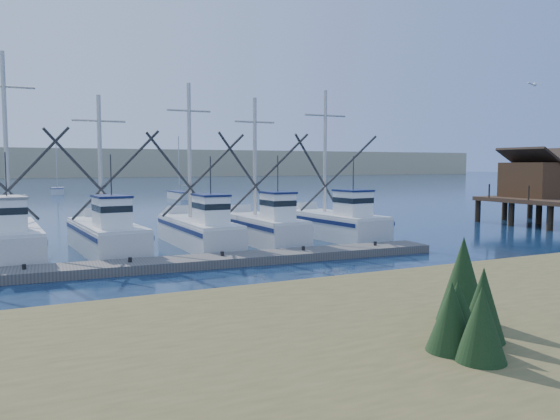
% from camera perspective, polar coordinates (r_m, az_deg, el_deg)
% --- Properties ---
extents(ground, '(500.00, 500.00, 0.00)m').
position_cam_1_polar(ground, '(21.81, 13.89, -7.13)').
color(ground, '#0C1B37').
rests_on(ground, ground).
extents(shore_bank, '(40.00, 10.00, 1.60)m').
position_cam_1_polar(shore_bank, '(9.30, 15.39, -18.47)').
color(shore_bank, '#4C422D').
rests_on(shore_bank, ground).
extents(floating_dock, '(29.23, 3.33, 0.39)m').
position_cam_1_polar(floating_dock, '(23.69, -15.39, -5.74)').
color(floating_dock, '#5F5A55').
rests_on(floating_dock, ground).
extents(dune_ridge, '(360.00, 60.00, 10.00)m').
position_cam_1_polar(dune_ridge, '(226.81, -22.39, 4.55)').
color(dune_ridge, tan).
rests_on(dune_ridge, ground).
extents(trawler_fleet, '(28.51, 8.66, 9.89)m').
position_cam_1_polar(trawler_fleet, '(28.40, -16.46, -2.51)').
color(trawler_fleet, silver).
rests_on(trawler_fleet, ground).
extents(sailboat_near, '(1.92, 6.13, 8.10)m').
position_cam_1_polar(sailboat_near, '(71.88, -10.41, 1.54)').
color(sailboat_near, silver).
rests_on(sailboat_near, ground).
extents(sailboat_far, '(2.21, 5.92, 8.10)m').
position_cam_1_polar(sailboat_far, '(88.80, -22.21, 1.86)').
color(sailboat_far, silver).
rests_on(sailboat_far, ground).
extents(flying_gull, '(1.21, 0.22, 0.22)m').
position_cam_1_polar(flying_gull, '(37.48, 25.08, 11.80)').
color(flying_gull, white).
rests_on(flying_gull, ground).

